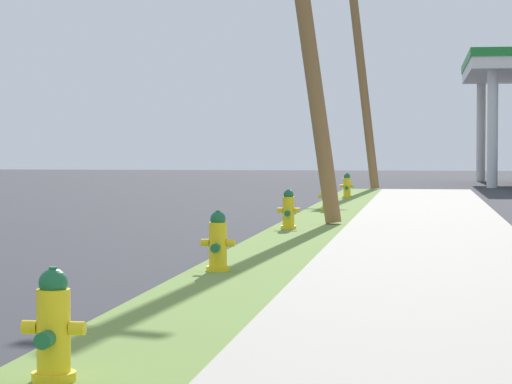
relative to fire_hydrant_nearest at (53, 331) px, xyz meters
The scene contains 7 objects.
fire_hydrant_nearest is the anchor object (origin of this frame).
fire_hydrant_second 6.56m from the fire_hydrant_nearest, 91.09° to the left, with size 0.42×0.38×0.74m.
fire_hydrant_third 13.83m from the fire_hydrant_nearest, 90.50° to the left, with size 0.42×0.37×0.74m.
fire_hydrant_fourth 20.17m from the fire_hydrant_nearest, 89.82° to the left, with size 0.42×0.37×0.74m.
fire_hydrant_fifth 27.32m from the fire_hydrant_nearest, 89.86° to the left, with size 0.42×0.38×0.74m.
utility_pole_midground 16.01m from the fire_hydrant_nearest, 90.15° to the left, with size 2.16×0.85×8.78m.
utility_pole_background 35.16m from the fire_hydrant_nearest, 89.92° to the left, with size 1.98×0.94×9.26m.
Camera 1 is at (2.88, -1.50, 1.63)m, focal length 78.49 mm.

